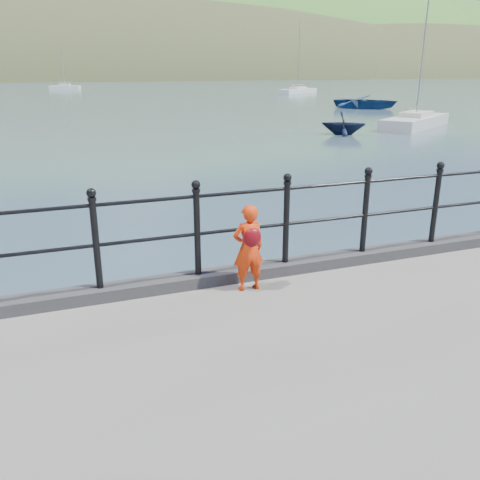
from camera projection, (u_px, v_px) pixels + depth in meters
name	position (u px, v px, depth m)	size (l,w,h in m)	color
ground	(239.00, 340.00, 7.07)	(600.00, 600.00, 0.00)	#2D4251
kerb	(243.00, 273.00, 6.60)	(60.00, 0.30, 0.15)	#28282B
railing	(243.00, 218.00, 6.36)	(18.11, 0.11, 1.20)	black
far_shore	(139.00, 127.00, 239.49)	(830.00, 200.00, 156.00)	#333A21
child	(249.00, 248.00, 6.12)	(0.40, 0.32, 1.08)	red
launch_blue	(366.00, 102.00, 47.95)	(4.23, 5.92, 1.23)	navy
launch_navy	(344.00, 123.00, 28.87)	(2.09, 2.43, 1.28)	black
sailboat_far	(298.00, 91.00, 76.63)	(7.63, 5.63, 10.70)	silver
sailboat_near	(415.00, 122.00, 32.45)	(7.36, 5.79, 10.06)	beige
sailboat_deep	(65.00, 88.00, 90.64)	(5.48, 3.00, 7.90)	white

